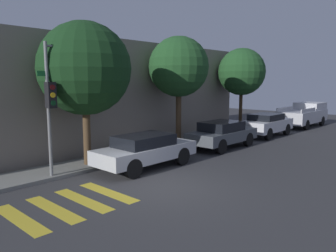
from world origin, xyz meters
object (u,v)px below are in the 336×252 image
sedan_far_end (266,124)px  tree_midblock (179,67)px  sedan_middle (222,134)px  pickup_truck (304,114)px  tree_near_corner (85,69)px  tree_far_end (242,72)px  traffic_light_pole (58,88)px  sedan_near_corner (146,150)px

sedan_far_end → tree_midblock: size_ratio=0.73×
sedan_middle → pickup_truck: pickup_truck is taller
tree_midblock → pickup_truck: bearing=-7.9°
pickup_truck → tree_midblock: 13.57m
sedan_far_end → tree_near_corner: (-12.29, 1.82, 3.21)m
tree_near_corner → tree_far_end: tree_near_corner is taller
sedan_middle → pickup_truck: (11.59, -0.00, 0.18)m
tree_near_corner → tree_midblock: (5.71, 0.00, 0.25)m
sedan_middle → sedan_far_end: bearing=-0.0°
tree_midblock → tree_far_end: (6.41, -0.00, -0.12)m
tree_near_corner → tree_midblock: size_ratio=1.00×
tree_midblock → sedan_middle: bearing=-51.6°
tree_near_corner → traffic_light_pole: bearing=-159.4°
traffic_light_pole → sedan_near_corner: 4.15m
tree_midblock → tree_far_end: bearing=-0.0°
sedan_near_corner → tree_far_end: (10.56, 1.82, 3.39)m
sedan_middle → pickup_truck: size_ratio=0.79×
sedan_middle → pickup_truck: 11.59m
pickup_truck → tree_near_corner: size_ratio=0.93×
sedan_middle → tree_far_end: tree_far_end is taller
sedan_near_corner → sedan_far_end: size_ratio=1.05×
traffic_light_pole → sedan_far_end: size_ratio=1.15×
traffic_light_pole → tree_far_end: tree_far_end is taller
traffic_light_pole → tree_midblock: size_ratio=0.83×
sedan_far_end → tree_near_corner: bearing=171.6°
sedan_near_corner → pickup_truck: (17.18, -0.00, 0.20)m
pickup_truck → tree_near_corner: bearing=174.5°
sedan_middle → tree_midblock: bearing=128.4°
pickup_truck → tree_far_end: 7.57m
traffic_light_pole → sedan_far_end: 14.04m
sedan_middle → tree_midblock: (-1.44, 1.82, 3.49)m
tree_near_corner → sedan_far_end: bearing=-8.4°
sedan_far_end → tree_midblock: tree_midblock is taller
traffic_light_pole → tree_far_end: bearing=2.3°
sedan_near_corner → pickup_truck: size_ratio=0.82×
traffic_light_pole → pickup_truck: (20.21, -1.27, -2.34)m
traffic_light_pole → pickup_truck: bearing=-3.6°
sedan_middle → sedan_far_end: sedan_far_end is taller
sedan_far_end → tree_far_end: tree_far_end is taller
sedan_near_corner → tree_near_corner: size_ratio=0.76×
tree_near_corner → sedan_near_corner: bearing=-49.4°
sedan_middle → sedan_far_end: size_ratio=1.01×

